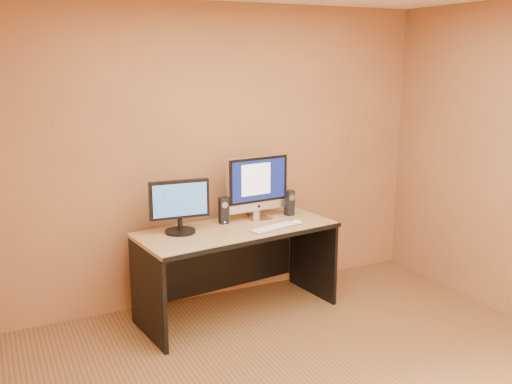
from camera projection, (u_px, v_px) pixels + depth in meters
walls at (351, 206)px, 3.28m from camera, size 4.00×4.00×2.60m
desk at (237, 271)px, 4.81m from camera, size 1.72×0.92×0.76m
imac at (259, 188)px, 4.91m from camera, size 0.60×0.27×0.56m
second_monitor at (180, 207)px, 4.55m from camera, size 0.51×0.28×0.43m
speaker_left at (224, 210)px, 4.83m from camera, size 0.08×0.08×0.23m
speaker_right at (289, 203)px, 5.09m from camera, size 0.08×0.08×0.23m
keyboard at (274, 227)px, 4.70m from camera, size 0.46×0.22×0.02m
mouse at (297, 222)px, 4.83m from camera, size 0.09×0.12×0.04m
cable_a at (255, 216)px, 5.07m from camera, size 0.08×0.22×0.01m
cable_b at (248, 216)px, 5.06m from camera, size 0.07×0.18×0.01m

